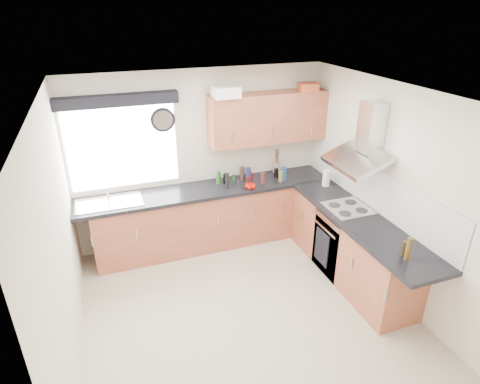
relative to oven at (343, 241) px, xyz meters
name	(u,v)px	position (x,y,z in m)	size (l,w,h in m)	color
ground_plane	(245,308)	(-1.50, -0.30, -0.42)	(3.60, 3.60, 0.00)	beige
ceiling	(246,95)	(-1.50, -0.30, 2.08)	(3.60, 3.60, 0.02)	white
wall_back	(201,158)	(-1.50, 1.50, 0.82)	(3.60, 0.02, 2.50)	silver
wall_front	(340,337)	(-1.50, -2.10, 0.82)	(3.60, 0.02, 2.50)	silver
wall_left	(60,247)	(-3.30, -0.30, 0.82)	(0.02, 3.60, 2.50)	silver
wall_right	(387,190)	(0.30, -0.30, 0.82)	(0.02, 3.60, 2.50)	silver
window	(123,147)	(-2.55, 1.49, 1.12)	(1.40, 0.02, 1.10)	white
window_blind	(117,100)	(-2.55, 1.40, 1.76)	(1.50, 0.18, 0.14)	black
splashback	(370,186)	(0.29, 0.00, 0.75)	(0.01, 3.00, 0.54)	white
base_cab_back	(202,219)	(-1.60, 1.21, 0.01)	(3.00, 0.58, 0.86)	#964C33
base_cab_corner	(301,202)	(0.00, 1.20, 0.01)	(0.60, 0.60, 0.86)	#964C33
base_cab_right	(351,247)	(0.01, -0.15, 0.01)	(0.58, 2.10, 0.86)	#964C33
worktop_back	(208,190)	(-1.50, 1.20, 0.46)	(3.60, 0.62, 0.05)	black
worktop_right	(362,221)	(0.00, -0.30, 0.46)	(0.62, 2.42, 0.05)	black
sink	(109,200)	(-2.83, 1.20, 0.52)	(0.84, 0.46, 0.10)	silver
oven	(343,241)	(0.00, 0.00, 0.00)	(0.56, 0.58, 0.85)	black
hob_plate	(348,208)	(0.00, 0.00, 0.49)	(0.52, 0.52, 0.01)	silver
extractor_hood	(363,143)	(0.10, 0.00, 1.34)	(0.52, 0.78, 0.66)	silver
upper_cabinets	(268,118)	(-0.55, 1.32, 1.38)	(1.70, 0.35, 0.70)	#964C33
washing_machine	(139,233)	(-2.50, 1.22, -0.05)	(0.51, 0.49, 0.75)	white
wall_clock	(163,120)	(-2.00, 1.46, 1.44)	(0.32, 0.32, 0.04)	black
casserole	(226,92)	(-1.20, 1.22, 1.80)	(0.34, 0.25, 0.14)	white
storage_box	(308,87)	(-0.01, 1.22, 1.78)	(0.25, 0.21, 0.12)	#BD4A26
utensil_pot	(277,168)	(-0.35, 1.40, 0.56)	(0.11, 0.11, 0.15)	tan
kitchen_roll	(326,178)	(0.10, 0.71, 0.60)	(0.11, 0.11, 0.23)	white
tomato_cluster	(250,186)	(-0.94, 1.00, 0.52)	(0.14, 0.14, 0.06)	#BF0D03
jar_0	(250,177)	(-0.84, 1.24, 0.55)	(0.07, 0.07, 0.12)	#5D1319
jar_1	(226,178)	(-1.20, 1.28, 0.56)	(0.08, 0.08, 0.15)	black
jar_2	(248,175)	(-0.88, 1.23, 0.59)	(0.07, 0.07, 0.21)	navy
jar_3	(248,180)	(-0.90, 1.19, 0.53)	(0.08, 0.08, 0.09)	#3A1415
jar_4	(234,177)	(-1.06, 1.32, 0.53)	(0.05, 0.05, 0.10)	#26561F
jar_5	(284,174)	(-0.38, 1.08, 0.59)	(0.07, 0.07, 0.21)	navy
jar_6	(276,173)	(-0.43, 1.23, 0.55)	(0.06, 0.06, 0.14)	black
jar_7	(242,174)	(-0.94, 1.30, 0.59)	(0.07, 0.07, 0.20)	#3D2C21
jar_8	(281,176)	(-0.44, 1.06, 0.57)	(0.06, 0.06, 0.17)	olive
jar_9	(219,178)	(-1.31, 1.29, 0.58)	(0.06, 0.06, 0.18)	#21521D
jar_10	(263,178)	(-0.71, 1.08, 0.57)	(0.07, 0.07, 0.17)	#4D1E1B
jar_11	(227,181)	(-1.23, 1.11, 0.60)	(0.05, 0.05, 0.22)	black
bottle_0	(408,249)	(-0.07, -1.15, 0.61)	(0.05, 0.05, 0.25)	brown
bottle_1	(404,248)	(-0.05, -1.08, 0.57)	(0.06, 0.06, 0.17)	black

